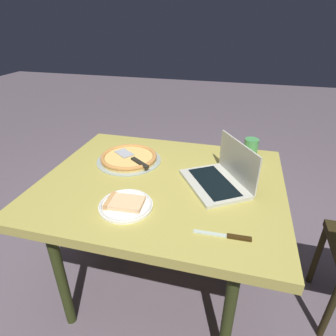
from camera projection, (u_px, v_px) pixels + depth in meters
name	position (u px, v px, depth m)	size (l,w,h in m)	color
ground_plane	(163.00, 276.00, 1.80)	(12.00, 12.00, 0.00)	#62555F
dining_table	(162.00, 190.00, 1.48)	(1.22, 1.01, 0.72)	#AFA24A
laptop	(221.00, 177.00, 1.40)	(0.39, 0.42, 0.22)	beige
pizza_plate	(125.00, 204.00, 1.24)	(0.24, 0.24, 0.04)	white
pizza_tray	(129.00, 158.00, 1.63)	(0.37, 0.37, 0.04)	#99A79F
table_knife	(228.00, 236.00, 1.08)	(0.22, 0.02, 0.01)	beige
drink_cup	(251.00, 147.00, 1.68)	(0.08, 0.08, 0.10)	#479750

